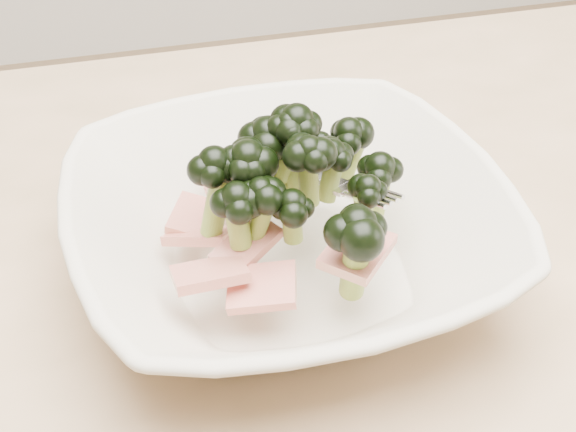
% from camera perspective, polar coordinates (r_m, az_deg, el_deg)
% --- Properties ---
extents(dining_table, '(1.20, 0.80, 0.75)m').
position_cam_1_polar(dining_table, '(0.64, 6.62, -10.92)').
color(dining_table, tan).
rests_on(dining_table, ground).
extents(broccoli_dish, '(0.31, 0.31, 0.13)m').
position_cam_1_polar(broccoli_dish, '(0.55, 0.03, -0.59)').
color(broccoli_dish, beige).
rests_on(broccoli_dish, dining_table).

